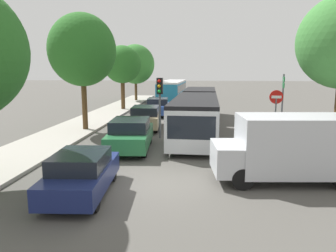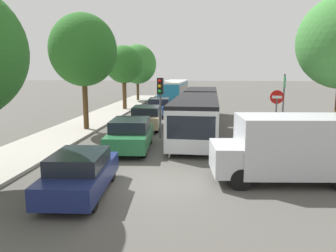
{
  "view_description": "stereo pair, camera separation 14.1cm",
  "coord_description": "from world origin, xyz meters",
  "views": [
    {
      "loc": [
        1.65,
        -10.6,
        3.89
      ],
      "look_at": [
        0.2,
        4.71,
        1.2
      ],
      "focal_mm": 35.0,
      "sensor_mm": 36.0,
      "label": 1
    },
    {
      "loc": [
        1.79,
        -10.59,
        3.89
      ],
      "look_at": [
        0.2,
        4.71,
        1.2
      ],
      "focal_mm": 35.0,
      "sensor_mm": 36.0,
      "label": 2
    }
  ],
  "objects": [
    {
      "name": "tree_left_mid",
      "position": [
        -5.49,
        9.24,
        5.02
      ],
      "size": [
        4.11,
        4.11,
        7.24
      ],
      "color": "#51381E",
      "rests_on": "ground"
    },
    {
      "name": "traffic_light",
      "position": [
        -0.53,
        7.54,
        2.5
      ],
      "size": [
        0.35,
        0.38,
        3.4
      ],
      "rotation": [
        0.0,
        0.0,
        -1.68
      ],
      "color": "#56595E",
      "rests_on": "ground"
    },
    {
      "name": "city_bus_rear",
      "position": [
        -1.71,
        30.91,
        1.39
      ],
      "size": [
        2.95,
        11.24,
        2.4
      ],
      "rotation": [
        0.0,
        0.0,
        1.53
      ],
      "color": "teal",
      "rests_on": "ground"
    },
    {
      "name": "queued_car_green",
      "position": [
        -1.61,
        4.64,
        0.77
      ],
      "size": [
        2.15,
        4.5,
        1.52
      ],
      "rotation": [
        0.0,
        0.0,
        1.64
      ],
      "color": "#236638",
      "rests_on": "ground"
    },
    {
      "name": "direction_sign_post",
      "position": [
        6.52,
        9.07,
        2.55
      ],
      "size": [
        0.32,
        1.39,
        3.6
      ],
      "rotation": [
        0.0,
        0.0,
        2.95
      ],
      "color": "#56595E",
      "rests_on": "ground"
    },
    {
      "name": "queued_car_blue",
      "position": [
        -1.8,
        16.73,
        0.74
      ],
      "size": [
        2.06,
        4.31,
        1.46
      ],
      "rotation": [
        0.0,
        0.0,
        1.64
      ],
      "color": "#284799",
      "rests_on": "ground"
    },
    {
      "name": "queued_car_tan",
      "position": [
        -1.82,
        10.39,
        0.75
      ],
      "size": [
        2.09,
        4.38,
        1.48
      ],
      "rotation": [
        0.0,
        0.0,
        1.64
      ],
      "color": "tan",
      "rests_on": "ground"
    },
    {
      "name": "white_van",
      "position": [
        4.87,
        0.76,
        1.24
      ],
      "size": [
        5.16,
        2.39,
        2.31
      ],
      "rotation": [
        0.0,
        0.0,
        3.23
      ],
      "color": "#B7BABF",
      "rests_on": "ground"
    },
    {
      "name": "tree_left_distant",
      "position": [
        -6.01,
        28.82,
        4.33
      ],
      "size": [
        4.53,
        4.53,
        6.79
      ],
      "color": "#51381E",
      "rests_on": "ground"
    },
    {
      "name": "ground_plane",
      "position": [
        0.0,
        0.0,
        0.0
      ],
      "size": [
        200.0,
        200.0,
        0.0
      ],
      "primitive_type": "plane",
      "color": "#4F4C47"
    },
    {
      "name": "kerb_strip_left",
      "position": [
        -6.36,
        15.46,
        0.07
      ],
      "size": [
        3.2,
        40.91,
        0.14
      ],
      "primitive_type": "cube",
      "color": "#9E998E",
      "rests_on": "ground"
    },
    {
      "name": "queued_car_navy",
      "position": [
        -1.94,
        -1.14,
        0.69
      ],
      "size": [
        1.92,
        4.01,
        1.36
      ],
      "rotation": [
        0.0,
        0.0,
        1.64
      ],
      "color": "navy",
      "rests_on": "ground"
    },
    {
      "name": "tree_left_far",
      "position": [
        -5.53,
        19.94,
        4.2
      ],
      "size": [
        3.49,
        3.49,
        6.05
      ],
      "color": "#51381E",
      "rests_on": "ground"
    },
    {
      "name": "no_entry_sign",
      "position": [
        5.6,
        6.61,
        1.88
      ],
      "size": [
        0.7,
        0.08,
        2.82
      ],
      "rotation": [
        0.0,
        0.0,
        -1.57
      ],
      "color": "#56595E",
      "rests_on": "ground"
    },
    {
      "name": "articulated_bus",
      "position": [
        1.59,
        10.82,
        1.34
      ],
      "size": [
        2.84,
        15.72,
        2.32
      ],
      "rotation": [
        0.0,
        0.0,
        -1.6
      ],
      "color": "silver",
      "rests_on": "ground"
    }
  ]
}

